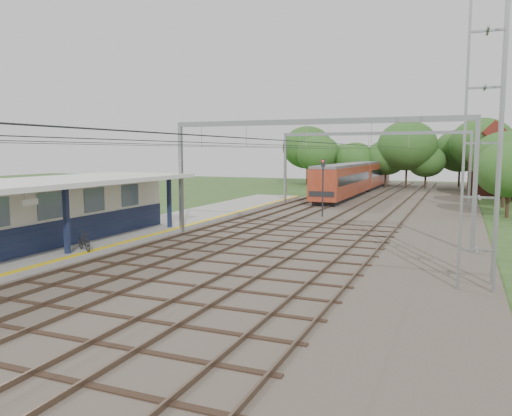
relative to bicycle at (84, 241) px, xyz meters
The scene contains 14 objects.
ground 8.85m from the bicycle, 50.52° to the right, with size 160.00×160.00×0.00m, color #2D4C1E.
ballast_bed 25.12m from the bicycle, 67.52° to the left, with size 18.00×90.00×0.10m, color #473D33.
platform 7.48m from the bicycle, 104.78° to the left, with size 5.00×52.00×0.35m, color gray.
yellow_stripe 7.23m from the bicycle, 87.22° to the left, with size 0.45×52.00×0.01m, color yellow.
station_building 3.50m from the bicycle, behind, with size 3.41×18.00×3.40m.
canopy 3.64m from the bicycle, 159.77° to the right, with size 6.40×20.00×3.44m.
rail_tracks 24.27m from the bicycle, 72.98° to the left, with size 11.80×88.00×0.15m.
catenary_system 21.08m from the bicycle, 64.07° to the left, with size 17.22×88.00×7.00m.
lattice_pylon 18.38m from the bicycle, ahead, with size 1.30×1.30×12.00m.
tree_band 51.36m from the bicycle, 79.37° to the left, with size 31.72×30.88×8.82m.
house_far 50.15m from the bicycle, 64.46° to the left, with size 8.00×6.12×8.66m.
bicycle is the anchor object (origin of this frame).
train 43.43m from the bicycle, 83.25° to the left, with size 2.84×35.33×3.73m.
signal_post 20.24m from the bicycle, 69.80° to the left, with size 0.36×0.32×4.59m.
Camera 1 is at (11.37, -12.21, 5.20)m, focal length 35.00 mm.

